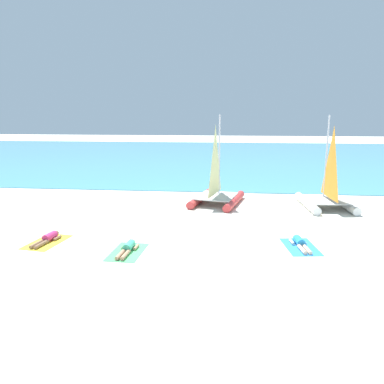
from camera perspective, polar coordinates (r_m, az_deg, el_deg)
ground_plane at (r=23.06m, az=1.40°, el=-0.18°), size 120.00×120.00×0.00m
ocean_water at (r=43.04m, az=3.60°, el=5.46°), size 120.00×40.00×0.05m
sailboat_red at (r=20.26m, az=3.76°, el=0.15°), size 3.05×4.05×4.75m
sailboat_white at (r=20.63m, az=19.72°, el=-0.33°), size 2.58×3.78×4.71m
towel_left at (r=15.45m, az=-21.11°, el=-7.08°), size 1.35×2.04×0.01m
sunbather_left at (r=15.47m, az=-21.00°, el=-6.57°), size 0.62×1.57×0.30m
towel_middle at (r=13.64m, az=-9.78°, el=-8.94°), size 1.19×1.95×0.01m
sunbather_middle at (r=13.66m, az=-9.71°, el=-8.36°), size 0.56×1.56×0.30m
towel_right at (r=14.50m, az=16.10°, el=-7.98°), size 1.34×2.03×0.01m
sunbather_right at (r=14.52m, az=16.05°, el=-7.42°), size 0.61×1.57×0.30m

